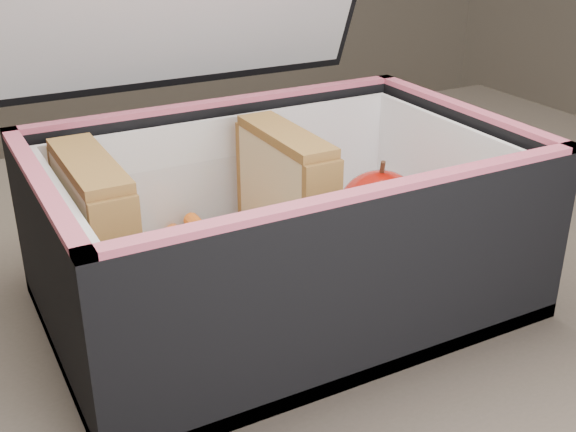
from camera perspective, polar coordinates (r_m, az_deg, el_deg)
name	(u,v)px	position (r m, az deg, el deg)	size (l,w,h in m)	color
kitchen_table	(240,391)	(0.60, -3.82, -13.62)	(1.20, 0.80, 0.75)	brown
lunch_bag	(279,213)	(0.51, -0.73, 0.27)	(0.33, 0.30, 0.32)	black
plastic_tub	(199,249)	(0.50, -7.06, -2.64)	(0.18, 0.13, 0.08)	white
sandwich_left	(98,242)	(0.48, -14.82, -2.04)	(0.03, 0.10, 0.11)	#CCBD89
sandwich_right	(286,204)	(0.52, -0.19, 0.95)	(0.03, 0.10, 0.11)	#CCBD89
carrot_sticks	(212,269)	(0.52, -5.99, -4.19)	(0.06, 0.14, 0.03)	#F94E0D
paper_napkin	(384,249)	(0.58, 7.57, -2.57)	(0.08, 0.08, 0.01)	white
red_apple	(380,209)	(0.57, 7.29, 0.56)	(0.08, 0.08, 0.07)	maroon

